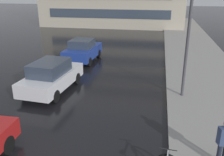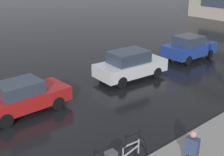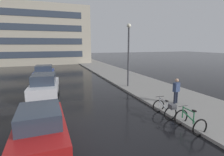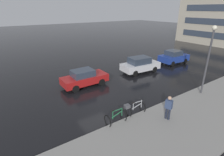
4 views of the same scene
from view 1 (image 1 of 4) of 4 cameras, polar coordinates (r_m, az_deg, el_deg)
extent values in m
cube|color=gray|center=(15.86, 20.90, -0.38)|extent=(4.80, 60.00, 0.14)
cylinder|color=black|center=(7.60, 12.74, -15.64)|extent=(0.50, 0.07, 0.03)
cylinder|color=black|center=(9.33, -22.94, -13.92)|extent=(0.22, 0.64, 0.64)
cube|color=silver|center=(13.62, -13.49, -0.19)|extent=(2.18, 4.32, 0.70)
cube|color=#2D3847|center=(13.27, -14.07, 2.32)|extent=(1.68, 2.31, 0.66)
cylinder|color=black|center=(15.18, -13.75, 0.51)|extent=(0.28, 0.66, 0.64)
cylinder|color=black|center=(14.48, -8.12, -0.07)|extent=(0.28, 0.66, 0.64)
cylinder|color=black|center=(13.16, -19.16, -3.20)|extent=(0.28, 0.66, 0.64)
cylinder|color=black|center=(12.34, -12.90, -4.12)|extent=(0.28, 0.66, 0.64)
cube|color=navy|center=(18.76, -6.66, 5.95)|extent=(2.09, 3.81, 0.75)
cube|color=#2D3847|center=(18.47, -6.91, 7.84)|extent=(1.64, 1.79, 0.58)
cylinder|color=black|center=(20.19, -7.75, 5.83)|extent=(0.25, 0.65, 0.64)
cylinder|color=black|center=(19.64, -3.14, 5.58)|extent=(0.25, 0.65, 0.64)
cylinder|color=black|center=(18.14, -10.37, 4.02)|extent=(0.25, 0.65, 0.64)
cylinder|color=black|center=(17.54, -5.32, 3.70)|extent=(0.25, 0.65, 0.64)
cylinder|color=#1E2333|center=(8.61, 23.17, -16.13)|extent=(0.14, 0.14, 0.88)
cylinder|color=#1E2333|center=(8.68, 24.27, -15.95)|extent=(0.14, 0.14, 0.88)
cylinder|color=#424247|center=(12.33, 16.72, 6.46)|extent=(0.14, 0.14, 5.08)
cube|color=#333D4C|center=(32.78, -0.93, 14.47)|extent=(15.71, 0.06, 1.10)
camera|label=2|loc=(6.74, 106.94, 4.63)|focal=50.00mm
camera|label=3|loc=(5.60, -88.75, -17.52)|focal=28.00mm
camera|label=4|loc=(7.84, 110.86, 1.46)|focal=28.00mm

